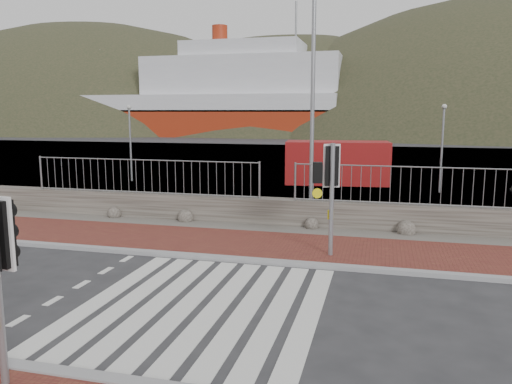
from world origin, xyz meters
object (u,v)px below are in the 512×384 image
(streetlight, at_px, (317,91))
(shipping_container, at_px, (337,162))
(ferry, at_px, (205,102))
(traffic_signal_far, at_px, (331,175))

(streetlight, distance_m, shipping_container, 10.24)
(streetlight, relative_size, shipping_container, 1.49)
(ferry, relative_size, traffic_signal_far, 16.72)
(ferry, height_order, traffic_signal_far, ferry)
(ferry, bearing_deg, streetlight, -66.69)
(ferry, relative_size, streetlight, 6.30)
(traffic_signal_far, relative_size, streetlight, 0.38)
(ferry, xyz_separation_m, traffic_signal_far, (26.72, -63.99, -3.18))
(ferry, xyz_separation_m, streetlight, (25.78, -59.81, -0.90))
(traffic_signal_far, xyz_separation_m, streetlight, (-0.94, 4.18, 2.29))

